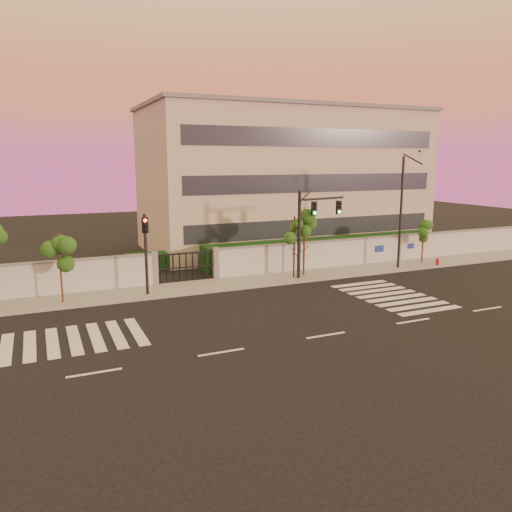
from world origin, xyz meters
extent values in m
plane|color=black|center=(0.00, 0.00, 0.00)|extent=(120.00, 120.00, 0.00)
cube|color=gray|center=(0.00, 10.50, 0.07)|extent=(60.00, 3.00, 0.15)
cube|color=#B0B2B7|center=(14.50, 12.00, 1.00)|extent=(31.00, 0.30, 2.00)
cube|color=slate|center=(14.50, 12.00, 2.06)|extent=(31.00, 0.36, 0.12)
cube|color=slate|center=(-5.00, 12.00, 1.10)|extent=(0.35, 0.35, 2.20)
cube|color=slate|center=(-1.00, 12.00, 1.10)|extent=(0.35, 0.35, 2.20)
cube|color=black|center=(9.00, 14.50, 0.90)|extent=(20.00, 2.00, 1.80)
cube|color=black|center=(-3.00, 17.00, 0.60)|extent=(6.00, 1.50, 1.20)
cube|color=#B8AF9C|center=(9.00, 22.00, 6.00)|extent=(24.00, 12.00, 12.00)
cube|color=#262D38|center=(9.00, 15.98, 2.50)|extent=(22.00, 0.08, 1.40)
cube|color=#262D38|center=(9.00, 15.98, 6.00)|extent=(22.00, 0.08, 1.40)
cube|color=#262D38|center=(9.00, 15.98, 9.50)|extent=(22.00, 0.08, 1.40)
cube|color=slate|center=(9.00, 22.00, 12.10)|extent=(24.40, 12.40, 0.30)
cube|color=silver|center=(-13.10, 4.00, 0.01)|extent=(0.50, 4.00, 0.02)
cube|color=silver|center=(-12.20, 4.00, 0.01)|extent=(0.50, 4.00, 0.02)
cube|color=silver|center=(-11.30, 4.00, 0.01)|extent=(0.50, 4.00, 0.02)
cube|color=silver|center=(-10.40, 4.00, 0.01)|extent=(0.50, 4.00, 0.02)
cube|color=silver|center=(-9.50, 4.00, 0.01)|extent=(0.50, 4.00, 0.02)
cube|color=silver|center=(-8.60, 4.00, 0.01)|extent=(0.50, 4.00, 0.02)
cube|color=silver|center=(-7.70, 4.00, 0.01)|extent=(0.50, 4.00, 0.02)
cube|color=silver|center=(7.00, 1.00, 0.01)|extent=(4.00, 0.50, 0.02)
cube|color=silver|center=(7.00, 1.90, 0.01)|extent=(4.00, 0.50, 0.02)
cube|color=silver|center=(7.00, 2.80, 0.01)|extent=(4.00, 0.50, 0.02)
cube|color=silver|center=(7.00, 3.70, 0.01)|extent=(4.00, 0.50, 0.02)
cube|color=silver|center=(7.00, 4.60, 0.01)|extent=(4.00, 0.50, 0.02)
cube|color=silver|center=(7.00, 5.50, 0.01)|extent=(4.00, 0.50, 0.02)
cube|color=silver|center=(7.00, 6.40, 0.01)|extent=(4.00, 0.50, 0.02)
cube|color=silver|center=(7.00, 7.30, 0.01)|extent=(4.00, 0.50, 0.02)
cube|color=silver|center=(-10.00, 0.00, 0.01)|extent=(2.00, 0.15, 0.01)
cube|color=silver|center=(-5.00, 0.00, 0.01)|extent=(2.00, 0.15, 0.01)
cube|color=silver|center=(0.00, 0.00, 0.01)|extent=(2.00, 0.15, 0.01)
cube|color=silver|center=(5.00, 0.00, 0.01)|extent=(2.00, 0.15, 0.01)
cube|color=silver|center=(10.00, 0.00, 0.01)|extent=(2.00, 0.15, 0.01)
sphere|color=#1D4714|center=(-13.35, 10.84, 3.00)|extent=(0.91, 0.91, 0.91)
cylinder|color=#382314|center=(-10.54, 9.99, 1.99)|extent=(0.11, 0.11, 3.98)
sphere|color=#1D4714|center=(-10.54, 9.99, 3.18)|extent=(0.97, 0.97, 0.97)
sphere|color=#1D4714|center=(-10.23, 10.16, 2.58)|extent=(0.74, 0.74, 0.74)
sphere|color=#1D4714|center=(-10.81, 9.85, 2.78)|extent=(0.70, 0.70, 0.70)
cylinder|color=#382314|center=(3.78, 10.12, 2.10)|extent=(0.11, 0.11, 4.21)
sphere|color=#1D4714|center=(3.78, 10.12, 3.37)|extent=(0.99, 0.99, 0.99)
sphere|color=#1D4714|center=(4.09, 10.30, 2.73)|extent=(0.75, 0.75, 0.75)
sphere|color=#1D4714|center=(3.51, 9.98, 2.95)|extent=(0.72, 0.72, 0.72)
cylinder|color=#382314|center=(4.76, 10.54, 2.31)|extent=(0.13, 0.13, 4.62)
sphere|color=#1D4714|center=(4.76, 10.54, 3.69)|extent=(1.17, 1.17, 1.17)
sphere|color=#1D4714|center=(5.14, 10.75, 3.00)|extent=(0.90, 0.90, 0.90)
sphere|color=#1D4714|center=(4.44, 10.38, 3.23)|extent=(0.85, 0.85, 0.85)
cylinder|color=#382314|center=(14.98, 10.51, 1.69)|extent=(0.11, 0.11, 3.37)
sphere|color=#1D4714|center=(14.98, 10.51, 2.70)|extent=(1.02, 1.02, 1.02)
sphere|color=#1D4714|center=(15.30, 10.69, 2.19)|extent=(0.78, 0.78, 0.78)
sphere|color=#1D4714|center=(14.70, 10.37, 2.36)|extent=(0.74, 0.74, 0.74)
cylinder|color=black|center=(3.98, 9.83, 2.94)|extent=(0.23, 0.23, 5.87)
cylinder|color=black|center=(5.78, 9.83, 5.30)|extent=(3.53, 1.01, 0.15)
cube|color=black|center=(5.03, 9.78, 4.69)|extent=(0.33, 0.17, 0.85)
sphere|color=#0CF259|center=(5.03, 9.67, 4.42)|extent=(0.19, 0.19, 0.19)
cube|color=black|center=(6.92, 9.78, 4.69)|extent=(0.33, 0.17, 0.85)
sphere|color=#0CF259|center=(6.92, 9.67, 4.42)|extent=(0.19, 0.19, 0.19)
cylinder|color=black|center=(-5.96, 9.78, 2.40)|extent=(0.17, 0.17, 4.81)
cube|color=black|center=(-5.96, 9.73, 4.17)|extent=(0.37, 0.19, 0.96)
sphere|color=red|center=(-5.96, 9.62, 4.47)|extent=(0.21, 0.21, 0.21)
cylinder|color=black|center=(12.14, 9.79, 4.02)|extent=(0.18, 0.18, 8.05)
cylinder|color=black|center=(12.14, 8.89, 7.85)|extent=(0.10, 1.93, 0.78)
cube|color=#3F3F44|center=(12.14, 7.98, 8.35)|extent=(0.50, 0.25, 0.15)
cylinder|color=red|center=(15.31, 9.24, 0.23)|extent=(0.20, 0.20, 0.46)
cylinder|color=red|center=(15.31, 9.24, 0.51)|extent=(0.26, 0.26, 0.09)
sphere|color=red|center=(15.31, 9.24, 0.61)|extent=(0.17, 0.17, 0.17)
cylinder|color=red|center=(15.31, 9.24, 0.32)|extent=(0.27, 0.16, 0.09)
camera|label=1|loc=(-11.54, -18.27, 7.75)|focal=35.00mm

